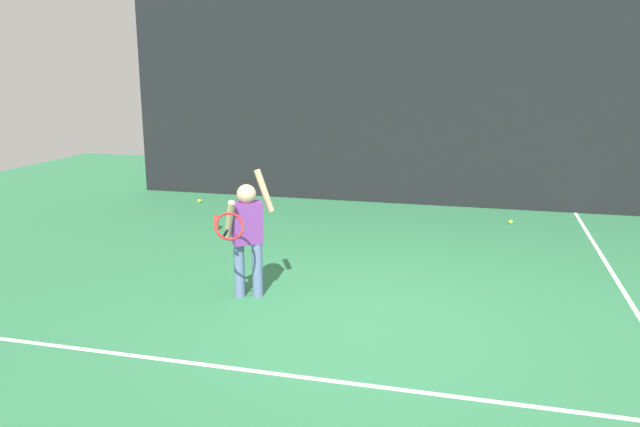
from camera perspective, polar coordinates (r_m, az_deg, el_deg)
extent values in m
plane|color=#2D7247|center=(5.98, 4.37, -10.04)|extent=(20.00, 20.00, 0.00)
cube|color=white|center=(4.95, 1.84, -15.20)|extent=(9.00, 0.05, 0.00)
cube|color=white|center=(7.01, 26.97, -7.92)|extent=(0.05, 9.00, 0.00)
cube|color=black|center=(10.96, 9.83, 10.84)|extent=(10.91, 0.08, 3.90)
cylinder|color=slate|center=(12.63, -15.36, 11.19)|extent=(0.09, 0.09, 4.05)
cylinder|color=slate|center=(11.55, -3.62, 11.49)|extent=(0.09, 0.09, 4.05)
cylinder|color=slate|center=(11.01, 9.88, 11.24)|extent=(0.09, 0.09, 4.05)
cylinder|color=slate|center=(11.10, 23.87, 10.35)|extent=(0.09, 0.09, 4.05)
cylinder|color=slate|center=(6.60, -7.41, -5.17)|extent=(0.11, 0.11, 0.58)
cylinder|color=slate|center=(6.58, -5.76, -5.17)|extent=(0.11, 0.11, 0.58)
cube|color=#72338C|center=(6.45, -6.70, -0.87)|extent=(0.34, 0.31, 0.44)
sphere|color=tan|center=(6.38, -6.78, 1.79)|extent=(0.20, 0.20, 0.20)
cylinder|color=tan|center=(6.45, -5.15, 2.09)|extent=(0.21, 0.17, 0.46)
cylinder|color=tan|center=(6.33, -8.29, -0.54)|extent=(0.22, 0.28, 0.43)
cylinder|color=black|center=(6.23, -8.70, -1.87)|extent=(0.16, 0.21, 0.15)
torus|color=red|center=(5.99, -8.31, -1.18)|extent=(0.33, 0.30, 0.26)
cylinder|color=#D83F33|center=(9.39, -9.51, -0.85)|extent=(0.07, 0.07, 0.22)
sphere|color=#CCE033|center=(10.08, 17.10, -0.74)|extent=(0.07, 0.07, 0.07)
sphere|color=#CCE033|center=(11.38, -11.00, 1.14)|extent=(0.07, 0.07, 0.07)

